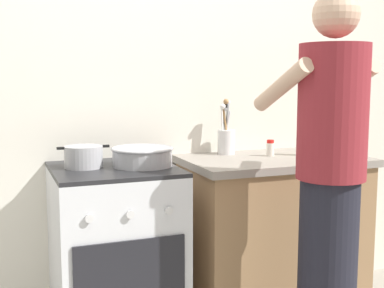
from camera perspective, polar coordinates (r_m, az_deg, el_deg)
back_wall at (r=3.01m, az=0.05°, el=5.72°), size 3.20×0.10×2.50m
countertop at (r=2.98m, az=8.94°, el=-9.99°), size 1.00×0.60×0.90m
stove_range at (r=2.66m, az=-8.47°, el=-12.16°), size 0.60×0.62×0.90m
pot at (r=2.56m, az=-11.96°, el=-1.40°), size 0.25×0.19×0.11m
mixing_bowl at (r=2.56m, az=-5.53°, el=-1.32°), size 0.31×0.31×0.09m
utensil_crock at (r=2.95m, az=3.81°, el=0.83°), size 0.10×0.10×0.32m
spice_bottle at (r=2.90m, az=8.70°, el=-0.46°), size 0.04×0.04×0.09m
oil_bottle at (r=2.96m, az=13.19°, el=0.50°), size 0.06×0.06×0.22m
person at (r=2.33m, az=15.04°, el=-4.68°), size 0.41×0.50×1.70m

